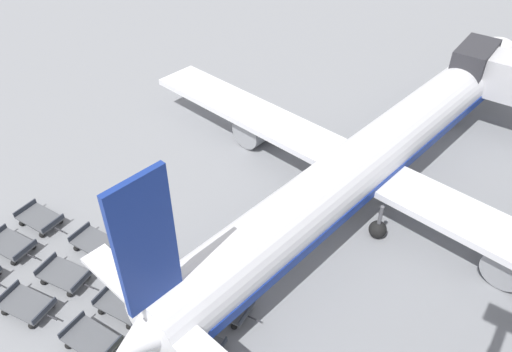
{
  "coord_description": "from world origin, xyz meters",
  "views": [
    {
      "loc": [
        21.41,
        -27.03,
        22.07
      ],
      "look_at": [
        6.61,
        -6.78,
        1.85
      ],
      "focal_mm": 35.0,
      "sensor_mm": 36.0,
      "label": 1
    }
  ],
  "objects_px": {
    "baggage_dolly_row_near_col_c": "(92,340)",
    "baggage_dolly_row_mid_b_col_c": "(155,271)",
    "baggage_dolly_row_mid_a_col_b": "(65,275)",
    "baggage_dolly_row_near_col_b": "(27,305)",
    "baggage_dolly_row_mid_a_col_a": "(11,245)",
    "baggage_dolly_row_mid_b_col_b": "(96,243)",
    "baggage_dolly_row_mid_b_col_a": "(40,219)",
    "baggage_dolly_row_mid_b_col_d": "(225,305)",
    "baggage_dolly_row_mid_a_col_c": "(123,305)",
    "baggage_dolly_row_mid_a_col_d": "(195,345)",
    "airplane": "(374,156)"
  },
  "relations": [
    {
      "from": "baggage_dolly_row_near_col_c",
      "to": "baggage_dolly_row_mid_b_col_c",
      "type": "xyz_separation_m",
      "value": [
        -0.59,
        4.94,
        0.0
      ]
    },
    {
      "from": "baggage_dolly_row_mid_a_col_b",
      "to": "baggage_dolly_row_near_col_b",
      "type": "bearing_deg",
      "value": -88.49
    },
    {
      "from": "baggage_dolly_row_near_col_b",
      "to": "baggage_dolly_row_mid_a_col_b",
      "type": "relative_size",
      "value": 1.0
    },
    {
      "from": "baggage_dolly_row_mid_a_col_a",
      "to": "baggage_dolly_row_mid_b_col_b",
      "type": "height_order",
      "value": "same"
    },
    {
      "from": "baggage_dolly_row_mid_b_col_a",
      "to": "baggage_dolly_row_mid_b_col_d",
      "type": "bearing_deg",
      "value": 7.44
    },
    {
      "from": "baggage_dolly_row_mid_a_col_c",
      "to": "baggage_dolly_row_mid_b_col_d",
      "type": "bearing_deg",
      "value": 36.03
    },
    {
      "from": "baggage_dolly_row_mid_a_col_a",
      "to": "baggage_dolly_row_mid_b_col_a",
      "type": "distance_m",
      "value": 2.43
    },
    {
      "from": "baggage_dolly_row_mid_a_col_a",
      "to": "baggage_dolly_row_mid_b_col_b",
      "type": "relative_size",
      "value": 1.01
    },
    {
      "from": "baggage_dolly_row_mid_b_col_a",
      "to": "baggage_dolly_row_mid_b_col_d",
      "type": "height_order",
      "value": "same"
    },
    {
      "from": "baggage_dolly_row_near_col_c",
      "to": "baggage_dolly_row_mid_b_col_d",
      "type": "distance_m",
      "value": 6.77
    },
    {
      "from": "baggage_dolly_row_mid_b_col_c",
      "to": "baggage_dolly_row_mid_b_col_d",
      "type": "distance_m",
      "value": 4.62
    },
    {
      "from": "baggage_dolly_row_mid_a_col_d",
      "to": "baggage_dolly_row_mid_b_col_b",
      "type": "relative_size",
      "value": 1.01
    },
    {
      "from": "airplane",
      "to": "baggage_dolly_row_mid_b_col_c",
      "type": "relative_size",
      "value": 11.59
    },
    {
      "from": "airplane",
      "to": "baggage_dolly_row_near_col_b",
      "type": "bearing_deg",
      "value": -117.81
    },
    {
      "from": "airplane",
      "to": "baggage_dolly_row_mid_b_col_c",
      "type": "height_order",
      "value": "airplane"
    },
    {
      "from": "baggage_dolly_row_mid_a_col_c",
      "to": "baggage_dolly_row_mid_b_col_d",
      "type": "relative_size",
      "value": 1.0
    },
    {
      "from": "baggage_dolly_row_near_col_c",
      "to": "baggage_dolly_row_mid_b_col_b",
      "type": "relative_size",
      "value": 1.0
    },
    {
      "from": "airplane",
      "to": "baggage_dolly_row_mid_a_col_d",
      "type": "bearing_deg",
      "value": -95.33
    },
    {
      "from": "baggage_dolly_row_mid_b_col_b",
      "to": "baggage_dolly_row_mid_b_col_d",
      "type": "relative_size",
      "value": 0.99
    },
    {
      "from": "baggage_dolly_row_mid_a_col_c",
      "to": "baggage_dolly_row_mid_b_col_a",
      "type": "relative_size",
      "value": 1.01
    },
    {
      "from": "baggage_dolly_row_near_col_b",
      "to": "baggage_dolly_row_mid_a_col_c",
      "type": "relative_size",
      "value": 1.0
    },
    {
      "from": "baggage_dolly_row_mid_a_col_a",
      "to": "baggage_dolly_row_mid_b_col_d",
      "type": "height_order",
      "value": "same"
    },
    {
      "from": "baggage_dolly_row_mid_a_col_c",
      "to": "baggage_dolly_row_mid_a_col_d",
      "type": "bearing_deg",
      "value": 5.66
    },
    {
      "from": "baggage_dolly_row_mid_a_col_c",
      "to": "baggage_dolly_row_mid_b_col_c",
      "type": "distance_m",
      "value": 2.62
    },
    {
      "from": "baggage_dolly_row_mid_a_col_c",
      "to": "baggage_dolly_row_mid_b_col_c",
      "type": "height_order",
      "value": "same"
    },
    {
      "from": "airplane",
      "to": "baggage_dolly_row_mid_b_col_b",
      "type": "height_order",
      "value": "airplane"
    },
    {
      "from": "baggage_dolly_row_mid_a_col_c",
      "to": "baggage_dolly_row_mid_b_col_b",
      "type": "height_order",
      "value": "same"
    },
    {
      "from": "baggage_dolly_row_mid_b_col_c",
      "to": "baggage_dolly_row_mid_a_col_d",
      "type": "bearing_deg",
      "value": -23.78
    },
    {
      "from": "baggage_dolly_row_mid_a_col_d",
      "to": "baggage_dolly_row_mid_b_col_c",
      "type": "relative_size",
      "value": 1.0
    },
    {
      "from": "baggage_dolly_row_near_col_b",
      "to": "baggage_dolly_row_mid_b_col_d",
      "type": "height_order",
      "value": "same"
    },
    {
      "from": "baggage_dolly_row_mid_b_col_b",
      "to": "baggage_dolly_row_mid_b_col_c",
      "type": "bearing_deg",
      "value": 7.16
    },
    {
      "from": "baggage_dolly_row_mid_b_col_c",
      "to": "baggage_dolly_row_mid_b_col_d",
      "type": "relative_size",
      "value": 1.0
    },
    {
      "from": "baggage_dolly_row_near_col_c",
      "to": "baggage_dolly_row_mid_b_col_d",
      "type": "height_order",
      "value": "same"
    },
    {
      "from": "baggage_dolly_row_mid_a_col_d",
      "to": "baggage_dolly_row_mid_b_col_a",
      "type": "distance_m",
      "value": 13.76
    },
    {
      "from": "baggage_dolly_row_mid_a_col_d",
      "to": "baggage_dolly_row_mid_a_col_b",
      "type": "bearing_deg",
      "value": -173.46
    },
    {
      "from": "baggage_dolly_row_near_col_c",
      "to": "baggage_dolly_row_mid_a_col_b",
      "type": "height_order",
      "value": "same"
    },
    {
      "from": "airplane",
      "to": "baggage_dolly_row_near_col_b",
      "type": "relative_size",
      "value": 11.58
    },
    {
      "from": "baggage_dolly_row_mid_b_col_b",
      "to": "baggage_dolly_row_mid_a_col_a",
      "type": "bearing_deg",
      "value": -142.22
    },
    {
      "from": "baggage_dolly_row_mid_a_col_a",
      "to": "baggage_dolly_row_mid_b_col_d",
      "type": "relative_size",
      "value": 1.0
    },
    {
      "from": "baggage_dolly_row_near_col_c",
      "to": "baggage_dolly_row_mid_a_col_c",
      "type": "height_order",
      "value": "same"
    },
    {
      "from": "baggage_dolly_row_near_col_c",
      "to": "baggage_dolly_row_mid_a_col_a",
      "type": "height_order",
      "value": "same"
    },
    {
      "from": "baggage_dolly_row_mid_b_col_a",
      "to": "baggage_dolly_row_mid_b_col_c",
      "type": "bearing_deg",
      "value": 7.86
    },
    {
      "from": "airplane",
      "to": "baggage_dolly_row_mid_a_col_a",
      "type": "bearing_deg",
      "value": -130.31
    },
    {
      "from": "baggage_dolly_row_mid_a_col_d",
      "to": "baggage_dolly_row_mid_b_col_d",
      "type": "distance_m",
      "value": 2.69
    },
    {
      "from": "baggage_dolly_row_mid_a_col_c",
      "to": "airplane",
      "type": "bearing_deg",
      "value": 69.55
    },
    {
      "from": "baggage_dolly_row_mid_a_col_a",
      "to": "baggage_dolly_row_mid_b_col_a",
      "type": "height_order",
      "value": "same"
    },
    {
      "from": "baggage_dolly_row_near_col_c",
      "to": "baggage_dolly_row_mid_a_col_a",
      "type": "relative_size",
      "value": 0.99
    },
    {
      "from": "airplane",
      "to": "baggage_dolly_row_mid_a_col_b",
      "type": "height_order",
      "value": "airplane"
    },
    {
      "from": "airplane",
      "to": "baggage_dolly_row_mid_a_col_c",
      "type": "xyz_separation_m",
      "value": [
        -6.07,
        -16.27,
        -2.59
      ]
    },
    {
      "from": "baggage_dolly_row_near_col_c",
      "to": "baggage_dolly_row_mid_a_col_b",
      "type": "distance_m",
      "value": 4.8
    }
  ]
}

